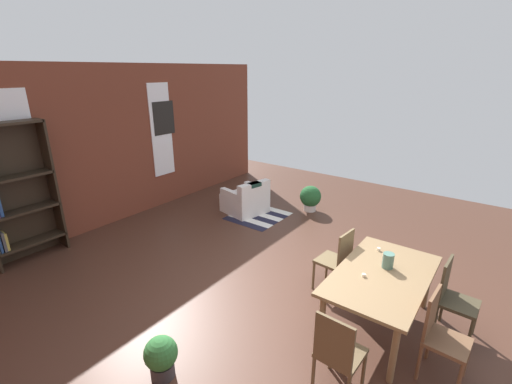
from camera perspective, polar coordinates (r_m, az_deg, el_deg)
ground_plane at (r=5.00m, az=7.54°, el=-17.67°), size 11.62×11.62×0.00m
back_wall_brick at (r=7.44m, az=-24.01°, el=6.62°), size 9.10×0.12×3.12m
window_pane_0 at (r=6.79m, az=-34.19°, el=5.17°), size 0.55×0.02×2.03m
window_pane_1 at (r=8.13m, az=-15.23°, el=9.71°), size 0.55×0.02×2.03m
dining_table at (r=4.50m, az=19.88°, el=-13.34°), size 1.67×0.98×0.74m
vase_on_table at (r=4.55m, az=20.80°, el=-10.45°), size 0.13×0.13×0.19m
tealight_candle_0 at (r=4.93m, az=19.45°, el=-8.83°), size 0.04×0.04×0.04m
tealight_candle_1 at (r=4.32m, az=17.22°, el=-12.88°), size 0.04×0.04×0.03m
dining_chair_far_right at (r=5.06m, az=13.15°, el=-10.59°), size 0.44×0.44×0.95m
dining_chair_near_right at (r=4.80m, az=29.53°, el=-14.65°), size 0.42×0.42×0.95m
dining_chair_near_left at (r=4.18m, az=27.92°, el=-19.80°), size 0.42×0.42×0.95m
dining_chair_head_left at (r=3.66m, az=13.21°, el=-24.16°), size 0.42×0.42×0.95m
bookshelf_tall at (r=6.67m, az=-35.03°, el=-0.39°), size 1.07×0.32×2.26m
armchair_white at (r=7.66m, az=-1.65°, el=-1.37°), size 0.95×0.95×0.75m
potted_plant_by_shelf at (r=4.03m, az=-15.27°, el=-24.49°), size 0.34×0.34×0.47m
potted_plant_corner at (r=7.83m, az=8.89°, el=-0.88°), size 0.47×0.47×0.57m
striped_rug at (r=7.56m, az=0.35°, el=-3.92°), size 1.17×1.06×0.01m
framed_picture at (r=8.14m, az=-14.89°, el=11.62°), size 0.56×0.03×0.72m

